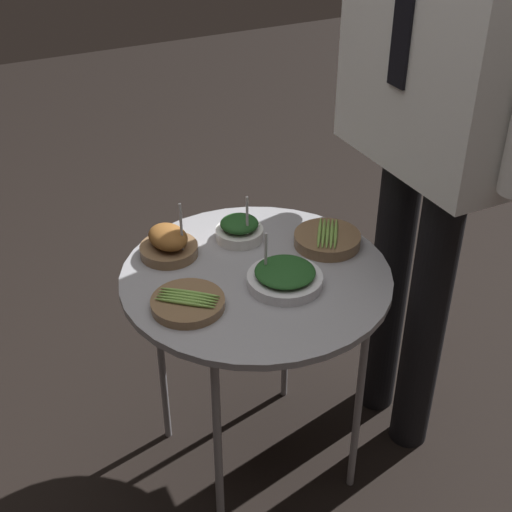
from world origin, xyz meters
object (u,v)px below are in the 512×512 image
Objects in this scene: bowl_asparagus_front_right at (188,303)px; bowl_asparagus_back_left at (327,239)px; bowl_spinach_back_right at (285,277)px; bowl_spinach_front_left at (240,230)px; serving_cart at (256,289)px; bowl_roast_mid_left at (169,244)px; waiter_figure at (442,63)px.

bowl_asparagus_front_right is 0.43m from bowl_asparagus_back_left.
bowl_spinach_back_right is 0.23m from bowl_spinach_front_left.
bowl_spinach_front_left is at bearing 168.76° from serving_cart.
bowl_spinach_back_right is 1.05× the size of bowl_asparagus_back_left.
bowl_spinach_front_left is (0.01, 0.19, -0.00)m from bowl_roast_mid_left.
bowl_asparagus_front_right is 0.23m from bowl_roast_mid_left.
bowl_spinach_back_right is 1.30× the size of bowl_spinach_front_left.
bowl_asparagus_front_right is 1.22× the size of bowl_spinach_front_left.
bowl_spinach_front_left is (-0.13, -0.19, 0.01)m from bowl_asparagus_back_left.
bowl_roast_mid_left reaches higher than serving_cart.
bowl_spinach_front_left is (-0.21, 0.23, 0.02)m from bowl_asparagus_front_right.
bowl_asparagus_back_left is at bearing 70.41° from bowl_roast_mid_left.
bowl_roast_mid_left is (-0.17, -0.16, 0.08)m from serving_cart.
bowl_spinach_front_left reaches higher than serving_cart.
bowl_spinach_front_left is (-0.16, 0.03, 0.07)m from serving_cart.
bowl_spinach_back_right reaches higher than bowl_asparagus_back_left.
bowl_roast_mid_left is at bearing -92.89° from bowl_spinach_front_left.
bowl_spinach_front_left reaches higher than bowl_asparagus_front_right.
serving_cart is at bearing -80.85° from bowl_asparagus_back_left.
waiter_figure reaches higher than bowl_spinach_back_right.
bowl_asparagus_back_left is at bearing 56.41° from bowl_spinach_front_left.
bowl_roast_mid_left is at bearing -108.77° from waiter_figure.
bowl_asparagus_front_right is (-0.02, -0.24, -0.01)m from bowl_spinach_back_right.
bowl_asparagus_back_left reaches higher than bowl_asparagus_front_right.
waiter_figure is at bearing 94.93° from bowl_spinach_back_right.
bowl_spinach_back_right is 0.24m from bowl_asparagus_front_right.
serving_cart is at bearing 104.85° from bowl_asparagus_front_right.
bowl_roast_mid_left is 0.19m from bowl_spinach_front_left.
bowl_roast_mid_left reaches higher than bowl_asparagus_front_right.
bowl_asparagus_front_right reaches higher than serving_cart.
bowl_asparagus_front_right is 0.10× the size of waiter_figure.
bowl_spinach_front_left is at bearing 87.11° from bowl_roast_mid_left.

